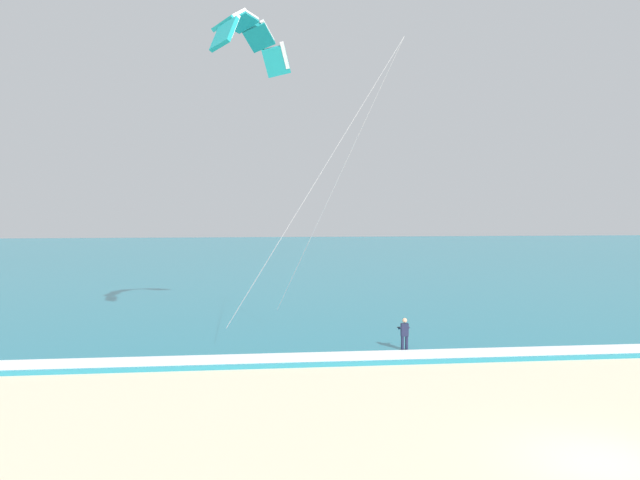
% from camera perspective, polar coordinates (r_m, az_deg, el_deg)
% --- Properties ---
extents(ground_plane, '(200.00, 200.00, 0.00)m').
position_cam_1_polar(ground_plane, '(19.54, 23.89, -17.63)').
color(ground_plane, beige).
extents(sea, '(200.00, 120.00, 0.20)m').
position_cam_1_polar(sea, '(87.46, -0.34, -1.53)').
color(sea, teal).
rests_on(sea, ground).
extents(surf_foam, '(200.00, 1.63, 0.04)m').
position_cam_1_polar(surf_foam, '(29.97, 12.09, -9.82)').
color(surf_foam, white).
rests_on(surf_foam, sea).
extents(surfboard, '(0.46, 1.41, 0.09)m').
position_cam_1_polar(surfboard, '(30.34, 7.53, -10.00)').
color(surfboard, white).
rests_on(surfboard, ground).
extents(kitesurfer, '(0.55, 0.53, 1.69)m').
position_cam_1_polar(kitesurfer, '(30.17, 7.54, -8.30)').
color(kitesurfer, '#191E38').
rests_on(kitesurfer, ground).
extents(kite_primary, '(8.91, 6.53, 15.19)m').
position_cam_1_polar(kite_primary, '(33.44, -6.40, 17.62)').
color(kite_primary, teal).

